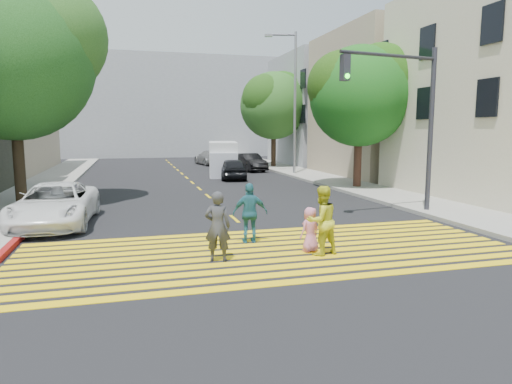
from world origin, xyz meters
name	(u,v)px	position (x,y,z in m)	size (l,w,h in m)	color
ground	(289,265)	(0.00, 0.00, 0.00)	(120.00, 120.00, 0.00)	black
sidewalk_left	(55,179)	(-8.50, 22.00, 0.07)	(3.00, 40.00, 0.15)	gray
sidewalk_right	(339,183)	(8.50, 15.00, 0.07)	(3.00, 60.00, 0.15)	gray
curb_red	(30,227)	(-6.90, 6.00, 0.08)	(0.20, 8.00, 0.16)	maroon
crosswalk	(273,252)	(0.00, 1.28, 0.01)	(13.40, 5.30, 0.01)	yellow
lane_line	(184,175)	(0.00, 22.50, 0.01)	(0.12, 34.40, 0.01)	yellow
building_right_tan	(400,105)	(15.00, 19.00, 5.00)	(10.00, 10.00, 10.00)	tan
building_right_grey	(334,111)	(15.00, 30.00, 5.00)	(10.00, 10.00, 10.00)	gray
backdrop_block	(160,107)	(0.00, 48.00, 6.00)	(30.00, 8.00, 12.00)	gray
tree_left	(14,51)	(-8.11, 11.21, 6.49)	(7.51, 6.89, 9.63)	#342413
tree_right_near	(361,91)	(8.51, 12.58, 5.33)	(7.25, 7.02, 7.88)	#321F12
tree_right_far	(274,102)	(8.27, 27.37, 5.57)	(7.41, 7.38, 8.24)	#2D2218
pedestrian_man	(218,226)	(-1.59, 0.82, 0.88)	(0.65, 0.42, 1.77)	#36373A
pedestrian_woman	(322,221)	(1.14, 0.67, 0.91)	(0.89, 0.69, 1.83)	gold
pedestrian_child	(310,230)	(0.97, 1.03, 0.61)	(0.59, 0.39, 1.22)	#D37595
pedestrian_extra	(250,213)	(-0.34, 2.42, 0.87)	(1.02, 0.43, 1.75)	#266677
white_sedan	(55,205)	(-6.17, 6.52, 0.72)	(2.40, 5.21, 1.45)	white
dark_car_near	(233,169)	(2.85, 19.30, 0.70)	(1.65, 4.09, 1.39)	black
silver_car	(210,158)	(3.44, 31.81, 0.68)	(1.91, 4.69, 1.36)	gray
dark_car_parked	(250,162)	(5.45, 24.79, 0.69)	(1.46, 4.20, 1.38)	black
white_van	(223,160)	(2.72, 21.87, 1.13)	(2.69, 5.30, 2.39)	silver
traffic_signal	(408,107)	(6.40, 4.95, 4.09)	(4.28, 0.94, 6.32)	#313039
street_lamp	(292,94)	(7.52, 20.83, 5.74)	(2.24, 0.74, 10.00)	gray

